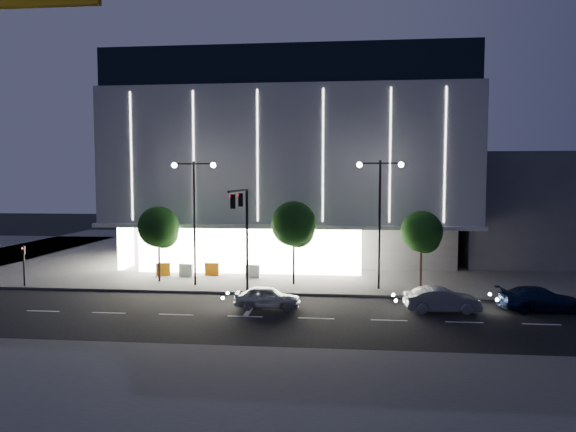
{
  "coord_description": "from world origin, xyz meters",
  "views": [
    {
      "loc": [
        7.19,
        -29.49,
        7.71
      ],
      "look_at": [
        3.48,
        8.1,
        5.0
      ],
      "focal_mm": 32.0,
      "sensor_mm": 36.0,
      "label": 1
    }
  ],
  "objects_px": {
    "street_lamp_east": "(380,205)",
    "barrier_b": "(186,270)",
    "tree_right": "(422,234)",
    "street_lamp_west": "(194,204)",
    "tree_mid": "(294,226)",
    "ped_signal_far": "(24,262)",
    "car_third": "(540,299)",
    "traffic_mast": "(243,221)",
    "car_lead": "(267,297)",
    "tree_left": "(159,229)",
    "barrier_c": "(212,269)",
    "car_second": "(442,300)",
    "barrier_a": "(163,269)",
    "barrier_d": "(253,271)"
  },
  "relations": [
    {
      "from": "street_lamp_east",
      "to": "barrier_b",
      "type": "height_order",
      "value": "street_lamp_east"
    },
    {
      "from": "tree_right",
      "to": "barrier_b",
      "type": "height_order",
      "value": "tree_right"
    },
    {
      "from": "street_lamp_west",
      "to": "tree_mid",
      "type": "xyz_separation_m",
      "value": [
        7.03,
        1.02,
        -1.62
      ]
    },
    {
      "from": "tree_mid",
      "to": "barrier_b",
      "type": "distance_m",
      "value": 9.58
    },
    {
      "from": "street_lamp_west",
      "to": "ped_signal_far",
      "type": "relative_size",
      "value": 3.0
    },
    {
      "from": "car_third",
      "to": "traffic_mast",
      "type": "bearing_deg",
      "value": 77.98
    },
    {
      "from": "car_lead",
      "to": "barrier_b",
      "type": "distance_m",
      "value": 11.45
    },
    {
      "from": "tree_left",
      "to": "barrier_b",
      "type": "xyz_separation_m",
      "value": [
        1.39,
        1.98,
        -3.38
      ]
    },
    {
      "from": "barrier_c",
      "to": "street_lamp_west",
      "type": "bearing_deg",
      "value": -96.56
    },
    {
      "from": "street_lamp_east",
      "to": "car_second",
      "type": "xyz_separation_m",
      "value": [
        3.22,
        -5.34,
        -5.25
      ]
    },
    {
      "from": "tree_mid",
      "to": "car_second",
      "type": "height_order",
      "value": "tree_mid"
    },
    {
      "from": "street_lamp_west",
      "to": "tree_mid",
      "type": "height_order",
      "value": "street_lamp_west"
    },
    {
      "from": "tree_left",
      "to": "ped_signal_far",
      "type": "bearing_deg",
      "value": -164.39
    },
    {
      "from": "tree_mid",
      "to": "car_lead",
      "type": "relative_size",
      "value": 1.56
    },
    {
      "from": "car_second",
      "to": "car_lead",
      "type": "bearing_deg",
      "value": 86.64
    },
    {
      "from": "tree_right",
      "to": "barrier_a",
      "type": "xyz_separation_m",
      "value": [
        -19.53,
        2.21,
        -3.23
      ]
    },
    {
      "from": "street_lamp_east",
      "to": "tree_mid",
      "type": "bearing_deg",
      "value": 170.31
    },
    {
      "from": "car_second",
      "to": "tree_mid",
      "type": "bearing_deg",
      "value": 50.63
    },
    {
      "from": "ped_signal_far",
      "to": "tree_right",
      "type": "xyz_separation_m",
      "value": [
        28.03,
        2.52,
        2.0
      ]
    },
    {
      "from": "ped_signal_far",
      "to": "car_third",
      "type": "distance_m",
      "value": 34.18
    },
    {
      "from": "barrier_a",
      "to": "car_lead",
      "type": "bearing_deg",
      "value": -63.96
    },
    {
      "from": "traffic_mast",
      "to": "tree_left",
      "type": "relative_size",
      "value": 1.24
    },
    {
      "from": "tree_mid",
      "to": "barrier_c",
      "type": "distance_m",
      "value": 8.11
    },
    {
      "from": "barrier_c",
      "to": "barrier_d",
      "type": "height_order",
      "value": "same"
    },
    {
      "from": "car_lead",
      "to": "ped_signal_far",
      "type": "bearing_deg",
      "value": 78.81
    },
    {
      "from": "barrier_b",
      "to": "street_lamp_west",
      "type": "bearing_deg",
      "value": -53.22
    },
    {
      "from": "car_second",
      "to": "ped_signal_far",
      "type": "bearing_deg",
      "value": 77.57
    },
    {
      "from": "traffic_mast",
      "to": "barrier_d",
      "type": "height_order",
      "value": "traffic_mast"
    },
    {
      "from": "traffic_mast",
      "to": "ped_signal_far",
      "type": "relative_size",
      "value": 2.36
    },
    {
      "from": "barrier_b",
      "to": "barrier_c",
      "type": "xyz_separation_m",
      "value": [
        1.89,
        0.67,
        0.0
      ]
    },
    {
      "from": "ped_signal_far",
      "to": "tree_left",
      "type": "height_order",
      "value": "tree_left"
    },
    {
      "from": "street_lamp_west",
      "to": "barrier_d",
      "type": "relative_size",
      "value": 8.18
    },
    {
      "from": "barrier_b",
      "to": "car_lead",
      "type": "bearing_deg",
      "value": -39.6
    },
    {
      "from": "barrier_b",
      "to": "barrier_a",
      "type": "bearing_deg",
      "value": -178.01
    },
    {
      "from": "traffic_mast",
      "to": "barrier_b",
      "type": "distance_m",
      "value": 9.08
    },
    {
      "from": "car_lead",
      "to": "street_lamp_east",
      "type": "bearing_deg",
      "value": -49.89
    },
    {
      "from": "barrier_c",
      "to": "barrier_d",
      "type": "xyz_separation_m",
      "value": [
        3.35,
        -0.64,
        0.0
      ]
    },
    {
      "from": "tree_mid",
      "to": "barrier_d",
      "type": "relative_size",
      "value": 5.59
    },
    {
      "from": "street_lamp_east",
      "to": "car_lead",
      "type": "xyz_separation_m",
      "value": [
        -7.0,
        -5.58,
        -5.29
      ]
    },
    {
      "from": "street_lamp_west",
      "to": "barrier_d",
      "type": "xyz_separation_m",
      "value": [
        3.65,
        3.03,
        -5.31
      ]
    },
    {
      "from": "tree_right",
      "to": "barrier_a",
      "type": "distance_m",
      "value": 19.92
    },
    {
      "from": "tree_mid",
      "to": "street_lamp_east",
      "type": "bearing_deg",
      "value": -9.69
    },
    {
      "from": "tree_right",
      "to": "car_lead",
      "type": "height_order",
      "value": "tree_right"
    },
    {
      "from": "street_lamp_east",
      "to": "ped_signal_far",
      "type": "xyz_separation_m",
      "value": [
        -25.0,
        -1.5,
        -4.07
      ]
    },
    {
      "from": "tree_right",
      "to": "barrier_b",
      "type": "bearing_deg",
      "value": 173.58
    },
    {
      "from": "car_lead",
      "to": "barrier_b",
      "type": "height_order",
      "value": "car_lead"
    },
    {
      "from": "traffic_mast",
      "to": "car_lead",
      "type": "bearing_deg",
      "value": -55.53
    },
    {
      "from": "street_lamp_east",
      "to": "barrier_d",
      "type": "relative_size",
      "value": 8.18
    },
    {
      "from": "tree_left",
      "to": "tree_right",
      "type": "xyz_separation_m",
      "value": [
        19.0,
        -0.0,
        -0.15
      ]
    },
    {
      "from": "tree_mid",
      "to": "barrier_b",
      "type": "relative_size",
      "value": 5.59
    }
  ]
}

